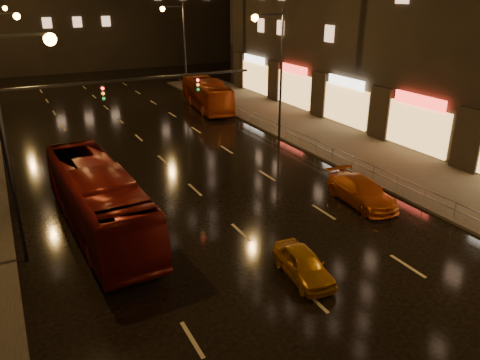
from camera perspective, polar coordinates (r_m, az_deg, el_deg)
The scene contains 8 objects.
ground at distance 31.57m, azimuth -8.25°, elevation 1.36°, with size 140.00×140.00×0.00m, color black.
sidewalk_right at distance 34.28m, azimuth 16.56°, elevation 2.47°, with size 7.00×70.00×0.15m, color #38332D.
traffic_signal at distance 29.07m, azimuth -18.29°, elevation 8.45°, with size 15.31×0.32×6.20m.
railing_right at distance 34.13m, azimuth 9.22°, elevation 4.49°, with size 0.05×56.00×1.00m.
bus_red at distance 23.70m, azimuth -16.87°, elevation -2.28°, with size 2.76×11.82×3.29m, color #61100D.
bus_curb at distance 47.68m, azimuth -4.11°, elevation 10.45°, with size 2.51×10.71×2.98m, color #A13810.
taxi_near at distance 19.68m, azimuth 7.73°, elevation -10.15°, with size 1.43×3.55×1.21m, color #B87611.
taxi_far at distance 26.81m, azimuth 14.60°, elevation -1.35°, with size 1.98×4.87×1.41m, color #BD4D11.
Camera 1 is at (-9.38, -8.06, 11.02)m, focal length 35.00 mm.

